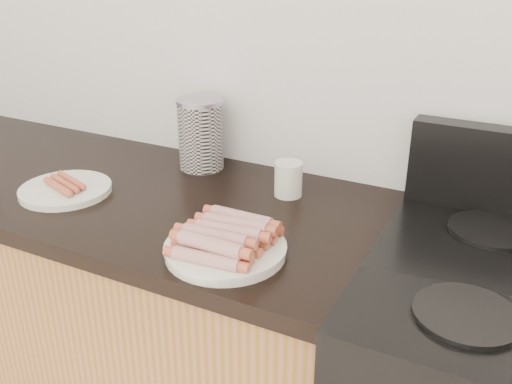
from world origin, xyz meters
The scene contains 11 objects.
wall_back centered at (0.00, 2.00, 1.30)m, with size 4.00×0.04×2.60m, color silver.
cabinet_base centered at (-0.70, 1.69, 0.43)m, with size 2.20×0.59×0.86m, color #A86A45.
counter_slab centered at (-0.70, 1.69, 0.88)m, with size 2.20×0.62×0.04m, color black.
burner_near_left centered at (0.61, 1.51, 0.92)m, with size 0.18×0.18×0.01m, color black.
burner_far_left centered at (0.61, 1.84, 0.92)m, with size 0.18×0.18×0.01m, color black.
main_plate centered at (0.13, 1.52, 0.91)m, with size 0.25×0.25×0.02m, color white.
side_plate centered at (-0.38, 1.60, 0.91)m, with size 0.23×0.23×0.02m, color white.
hotdog_pile centered at (0.13, 1.52, 0.94)m, with size 0.14×0.19×0.05m.
plain_sausages centered at (-0.38, 1.60, 0.93)m, with size 0.12×0.10×0.02m.
canister centered at (-0.17, 1.91, 1.00)m, with size 0.13×0.13×0.20m.
mug centered at (0.13, 1.84, 0.94)m, with size 0.07×0.07×0.09m, color silver.
Camera 1 is at (0.65, 0.64, 1.50)m, focal length 40.00 mm.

